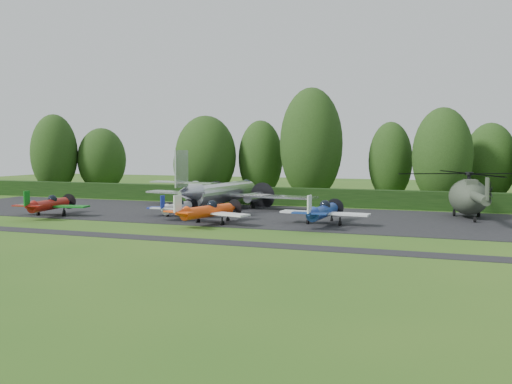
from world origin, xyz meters
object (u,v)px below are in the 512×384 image
(transport_plane, at_px, (222,192))
(light_plane_red, at_px, (49,205))
(light_plane_blue, at_px, (323,212))
(light_plane_orange, at_px, (208,211))
(light_plane_white, at_px, (178,207))
(helicopter, at_px, (469,194))

(transport_plane, bearing_deg, light_plane_red, -144.19)
(light_plane_red, relative_size, light_plane_blue, 0.96)
(light_plane_orange, bearing_deg, light_plane_blue, 0.29)
(light_plane_white, distance_m, light_plane_blue, 14.18)
(transport_plane, xyz_separation_m, light_plane_white, (-0.81, -8.59, -0.83))
(light_plane_white, relative_size, light_plane_blue, 0.83)
(transport_plane, distance_m, light_plane_blue, 16.23)
(light_plane_white, bearing_deg, light_plane_blue, 0.51)
(light_plane_red, xyz_separation_m, light_plane_blue, (26.23, 2.76, 0.05))
(helicopter, bearing_deg, light_plane_white, -151.33)
(transport_plane, height_order, light_plane_blue, transport_plane)
(transport_plane, distance_m, helicopter, 24.99)
(light_plane_blue, bearing_deg, light_plane_red, -176.92)
(light_plane_blue, bearing_deg, light_plane_orange, -166.42)
(transport_plane, relative_size, helicopter, 1.31)
(light_plane_orange, height_order, helicopter, helicopter)
(light_plane_blue, relative_size, helicopter, 0.51)
(light_plane_red, distance_m, helicopter, 39.93)
(light_plane_red, bearing_deg, helicopter, 27.36)
(transport_plane, distance_m, light_plane_white, 8.67)
(transport_plane, xyz_separation_m, light_plane_orange, (3.90, -12.01, -0.66))
(light_plane_red, height_order, light_plane_white, light_plane_red)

